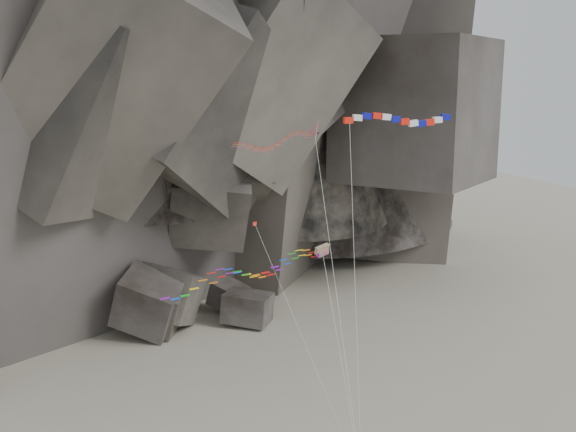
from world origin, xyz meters
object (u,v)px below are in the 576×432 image
pennant_kite (283,292)px  delta_kite (271,142)px  banner_kite (398,122)px  parafoil_kite (241,272)px

pennant_kite → delta_kite: bearing=51.1°
banner_kite → pennant_kite: 17.04m
banner_kite → parafoil_kite: 17.89m
banner_kite → pennant_kite: (-9.22, 2.76, -14.06)m
banner_kite → parafoil_kite: banner_kite is taller
delta_kite → banner_kite: size_ratio=0.97×
parafoil_kite → pennant_kite: (4.97, 2.59, -3.17)m
delta_kite → parafoil_kite: 12.25m
parafoil_kite → pennant_kite: pennant_kite is taller
delta_kite → banner_kite: banner_kite is taller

